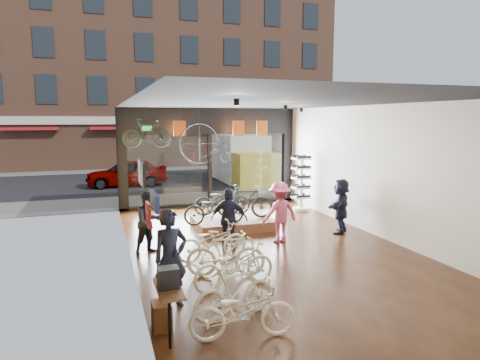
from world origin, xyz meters
name	(u,v)px	position (x,y,z in m)	size (l,w,h in m)	color
ground_plane	(266,248)	(0.00, 0.00, -0.02)	(7.00, 12.00, 0.04)	black
ceiling	(268,102)	(0.00, 0.00, 3.82)	(7.00, 12.00, 0.04)	black
wall_left	(128,183)	(-3.52, 0.00, 1.90)	(0.04, 12.00, 3.80)	brown
wall_right	(381,172)	(3.52, 0.00, 1.90)	(0.04, 12.00, 3.80)	beige
wall_back	(443,237)	(0.00, -6.02, 1.90)	(7.00, 0.04, 3.80)	beige
storefront	(210,157)	(0.00, 6.00, 1.90)	(7.00, 0.26, 3.80)	black
exit_sign	(147,128)	(-2.40, 5.88, 3.05)	(0.35, 0.06, 0.18)	#198C26
street_road	(172,176)	(0.00, 15.00, -0.01)	(30.00, 18.00, 0.02)	black
sidewalk_near	(203,198)	(0.00, 7.20, 0.06)	(30.00, 2.40, 0.12)	slate
sidewalk_far	(163,168)	(0.00, 19.00, 0.06)	(30.00, 2.00, 0.12)	slate
opposite_building	(155,68)	(0.00, 21.50, 7.00)	(26.00, 5.00, 14.00)	brown
street_car	(127,173)	(-2.80, 12.00, 0.68)	(1.61, 4.00, 1.36)	gray
box_truck	(243,159)	(3.10, 11.00, 1.28)	(2.16, 6.49, 2.55)	silver
floor_bike_0	(243,312)	(-2.13, -4.33, 0.44)	(0.59, 1.69, 0.89)	#EDE9C9
floor_bike_1	(235,292)	(-2.03, -3.59, 0.46)	(0.44, 1.54, 0.93)	#EDE9C9
floor_bike_2	(234,266)	(-1.65, -2.37, 0.47)	(0.62, 1.78, 0.94)	#EDE9C9
floor_bike_3	(226,254)	(-1.63, -1.70, 0.51)	(0.48, 1.71, 1.03)	#EDE9C9
floor_bike_4	(212,241)	(-1.62, -0.55, 0.46)	(0.62, 1.77, 0.93)	#EDE9C9
display_platform	(233,223)	(-0.21, 2.29, 0.15)	(2.40, 1.80, 0.30)	brown
display_bike_left	(214,209)	(-0.97, 1.71, 0.77)	(0.63, 1.80, 0.95)	black
display_bike_mid	(245,202)	(0.16, 2.20, 0.83)	(0.49, 1.75, 1.05)	black
display_bike_right	(222,200)	(-0.40, 2.84, 0.78)	(0.63, 1.82, 0.96)	black
customer_0	(171,258)	(-2.99, -2.81, 0.91)	(0.66, 0.43, 1.81)	#161C33
customer_1	(149,222)	(-3.00, 0.48, 0.80)	(0.78, 0.61, 1.61)	#161C33
customer_2	(229,219)	(-0.99, 0.13, 0.82)	(0.96, 0.40, 1.64)	#161C33
customer_3	(280,212)	(0.52, 0.34, 0.84)	(1.09, 0.63, 1.68)	#CC4C72
customer_5	(341,206)	(2.67, 0.69, 0.82)	(1.52, 0.48, 1.64)	#161C33
sunglasses_rack	(301,183)	(2.95, 3.91, 1.04)	(0.62, 0.51, 2.09)	white
wall_merch	(153,250)	(-3.38, -3.50, 1.30)	(0.40, 2.40, 2.60)	navy
penny_farthing	(208,145)	(-0.50, 4.26, 2.50)	(1.78, 0.06, 1.42)	black
hung_bike	(147,133)	(-2.60, 4.20, 2.93)	(0.45, 1.58, 0.95)	black
jersey_left	(180,128)	(-1.31, 5.20, 3.05)	(0.45, 0.03, 0.55)	#CC5919
jersey_mid	(239,128)	(0.93, 5.20, 3.05)	(0.45, 0.03, 0.55)	#CC5919
jersey_right	(262,128)	(1.88, 5.20, 3.05)	(0.45, 0.03, 0.55)	#CC5919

